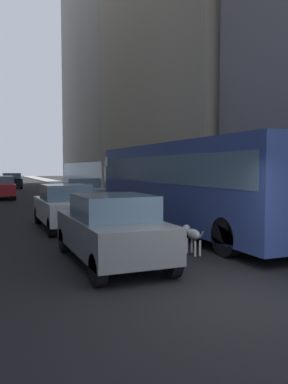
# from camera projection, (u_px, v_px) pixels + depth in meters

# --- Properties ---
(ground_plane) EXTENTS (120.00, 120.00, 0.00)m
(ground_plane) POSITION_uv_depth(u_px,v_px,m) (27.00, 190.00, 38.84)
(ground_plane) COLOR black
(sidewalk_right) EXTENTS (2.40, 110.00, 0.15)m
(sidewalk_right) POSITION_uv_depth(u_px,v_px,m) (83.00, 188.00, 41.00)
(sidewalk_right) COLOR gray
(sidewalk_right) RESTS_ON ground
(building_right_far) EXTENTS (9.63, 22.30, 39.95)m
(building_right_far) POSITION_uv_depth(u_px,v_px,m) (116.00, 25.00, 48.76)
(building_right_far) COLOR gray
(building_right_far) RESTS_ON ground
(transit_bus) EXTENTS (2.78, 11.53, 3.05)m
(transit_bus) POSITION_uv_depth(u_px,v_px,m) (187.00, 180.00, 13.94)
(transit_bus) COLOR #33478C
(transit_bus) RESTS_ON ground
(car_grey_wagon) EXTENTS (1.76, 4.09, 1.62)m
(car_grey_wagon) POSITION_uv_depth(u_px,v_px,m) (112.00, 229.00, 9.04)
(car_grey_wagon) COLOR slate
(car_grey_wagon) RESTS_ON ground
(car_silver_sedan) EXTENTS (1.92, 4.02, 1.62)m
(car_silver_sedan) POSITION_uv_depth(u_px,v_px,m) (81.00, 192.00, 22.34)
(car_silver_sedan) COLOR #B7BABF
(car_silver_sedan) RESTS_ON ground
(car_red_coupe) EXTENTS (1.75, 4.07, 1.62)m
(car_red_coupe) POSITION_uv_depth(u_px,v_px,m) (1.00, 187.00, 27.50)
(car_red_coupe) COLOR red
(car_red_coupe) RESTS_ON ground
(car_white_van) EXTENTS (1.71, 4.19, 1.62)m
(car_white_van) POSITION_uv_depth(u_px,v_px,m) (65.00, 206.00, 14.25)
(car_white_van) COLOR silver
(car_white_van) RESTS_ON ground
(car_black_suv) EXTENTS (1.93, 4.70, 1.62)m
(car_black_suv) POSITION_uv_depth(u_px,v_px,m) (11.00, 180.00, 41.63)
(car_black_suv) COLOR black
(car_black_suv) RESTS_ON ground
(dalmatian_dog) EXTENTS (0.22, 0.96, 0.72)m
(dalmatian_dog) POSITION_uv_depth(u_px,v_px,m) (192.00, 234.00, 10.07)
(dalmatian_dog) COLOR white
(dalmatian_dog) RESTS_ON ground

